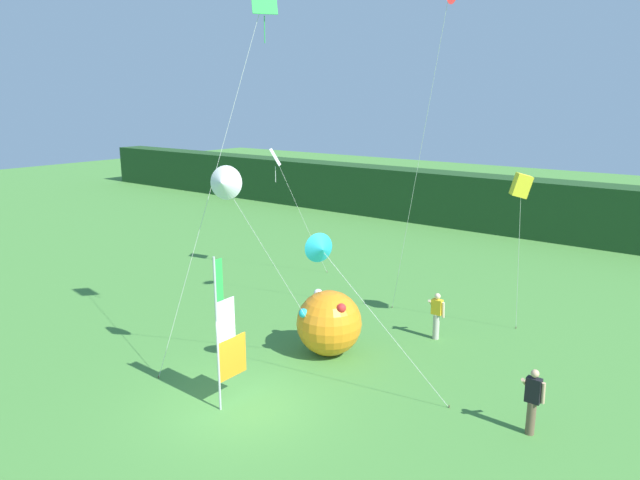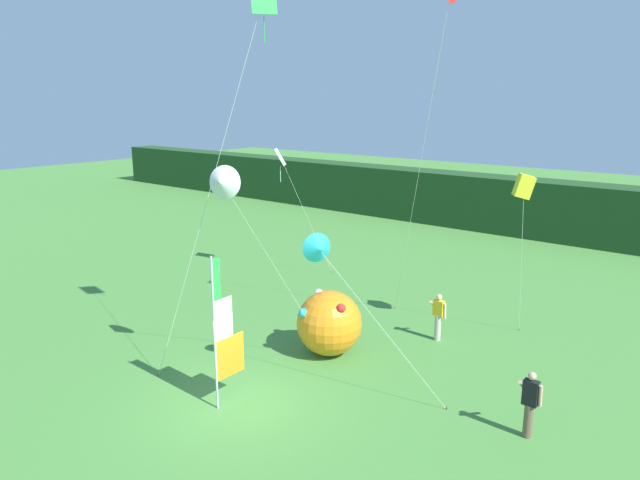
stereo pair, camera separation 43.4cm
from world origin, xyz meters
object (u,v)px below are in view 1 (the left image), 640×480
object	(u,v)px
person_mid_field	(533,400)
kite_white_diamond_0	(278,163)
kite_yellow_box_2	(521,186)
kite_white_delta_5	(224,183)
banner_flag	(226,335)
inflatable_balloon	(329,323)
kite_green_diamond_1	(257,22)
kite_cyan_delta_3	(321,249)
person_near_banner	(437,315)

from	to	relation	value
person_mid_field	kite_white_diamond_0	xyz separation A→B (m)	(-13.53, 6.07, 4.32)
person_mid_field	kite_yellow_box_2	world-z (taller)	kite_yellow_box_2
kite_white_diamond_0	kite_white_delta_5	distance (m)	10.54
banner_flag	inflatable_balloon	bearing A→B (deg)	87.27
inflatable_balloon	kite_white_diamond_0	bearing A→B (deg)	141.91
kite_green_diamond_1	kite_cyan_delta_3	xyz separation A→B (m)	(2.37, -0.26, -5.89)
banner_flag	person_near_banner	size ratio (longest dim) A/B	2.56
banner_flag	person_mid_field	size ratio (longest dim) A/B	2.45
person_near_banner	kite_yellow_box_2	bearing A→B (deg)	37.72
banner_flag	kite_white_diamond_0	world-z (taller)	kite_white_diamond_0
person_mid_field	kite_yellow_box_2	xyz separation A→B (m)	(-2.50, 5.44, 4.37)
person_near_banner	kite_white_delta_5	distance (m)	8.84
inflatable_balloon	person_near_banner	bearing A→B (deg)	55.26
kite_green_diamond_1	kite_yellow_box_2	world-z (taller)	kite_green_diamond_1
kite_yellow_box_2	kite_cyan_delta_3	size ratio (longest dim) A/B	1.25
kite_white_diamond_0	kite_yellow_box_2	size ratio (longest dim) A/B	1.03
kite_yellow_box_2	kite_cyan_delta_3	bearing A→B (deg)	-112.69
person_near_banner	kite_green_diamond_1	xyz separation A→B (m)	(-3.25, -5.07, 9.17)
person_near_banner	inflatable_balloon	bearing A→B (deg)	-124.74
banner_flag	kite_white_diamond_0	bearing A→B (deg)	124.58
person_mid_field	kite_green_diamond_1	size ratio (longest dim) A/B	0.15
inflatable_balloon	kite_cyan_delta_3	bearing A→B (deg)	-58.42
banner_flag	person_mid_field	world-z (taller)	banner_flag
kite_green_diamond_1	kite_cyan_delta_3	world-z (taller)	kite_green_diamond_1
kite_cyan_delta_3	kite_yellow_box_2	bearing A→B (deg)	67.31
kite_yellow_box_2	kite_white_delta_5	xyz separation A→B (m)	(-5.19, -8.11, 0.56)
banner_flag	person_mid_field	xyz separation A→B (m)	(6.90, 3.55, -1.10)
person_mid_field	kite_white_diamond_0	bearing A→B (deg)	155.83
person_mid_field	kite_white_diamond_0	distance (m)	15.45
banner_flag	kite_cyan_delta_3	xyz separation A→B (m)	(1.53, 2.11, 2.13)
kite_white_diamond_0	kite_green_diamond_1	bearing A→B (deg)	-51.37
person_mid_field	banner_flag	bearing A→B (deg)	-152.77
kite_white_diamond_0	person_near_banner	bearing A→B (deg)	-13.53
kite_white_delta_5	kite_green_diamond_1	bearing A→B (deg)	92.16
inflatable_balloon	kite_white_delta_5	bearing A→B (deg)	-106.25
person_near_banner	inflatable_balloon	xyz separation A→B (m)	(-2.21, -3.18, 0.18)
person_mid_field	kite_cyan_delta_3	size ratio (longest dim) A/B	0.38
inflatable_balloon	kite_green_diamond_1	distance (m)	9.24
person_near_banner	inflatable_balloon	distance (m)	3.88
banner_flag	kite_white_delta_5	distance (m)	4.01
kite_green_diamond_1	person_near_banner	bearing A→B (deg)	57.35
banner_flag	person_mid_field	bearing A→B (deg)	27.23
inflatable_balloon	person_mid_field	bearing A→B (deg)	-6.10
kite_white_diamond_0	kite_green_diamond_1	distance (m)	10.45
inflatable_balloon	kite_white_delta_5	world-z (taller)	kite_white_delta_5
kite_cyan_delta_3	kite_white_delta_5	distance (m)	3.12
kite_white_diamond_0	kite_white_delta_5	bearing A→B (deg)	-56.22
person_near_banner	kite_white_delta_5	xyz separation A→B (m)	(-3.19, -6.57, 4.97)
kite_green_diamond_1	inflatable_balloon	bearing A→B (deg)	61.09
inflatable_balloon	kite_yellow_box_2	size ratio (longest dim) A/B	0.37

